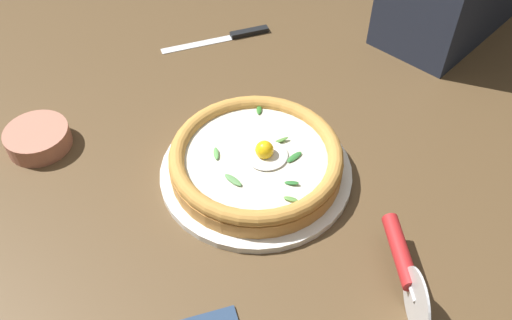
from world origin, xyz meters
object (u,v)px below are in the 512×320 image
(pizza, at_px, (256,159))
(side_bowl, at_px, (38,138))
(pizza_cutter, at_px, (405,265))
(table_knife, at_px, (232,36))

(pizza, relative_size, side_bowl, 2.57)
(side_bowl, relative_size, pizza_cutter, 0.77)
(table_knife, bearing_deg, pizza_cutter, 66.43)
(pizza, height_order, pizza_cutter, pizza_cutter)
(pizza, bearing_deg, pizza_cutter, 87.97)
(side_bowl, height_order, table_knife, side_bowl)
(pizza, xyz_separation_m, table_knife, (-0.24, -0.29, -0.03))
(pizza_cutter, bearing_deg, table_knife, -113.57)
(side_bowl, distance_m, table_knife, 0.44)
(pizza_cutter, bearing_deg, pizza, -92.03)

